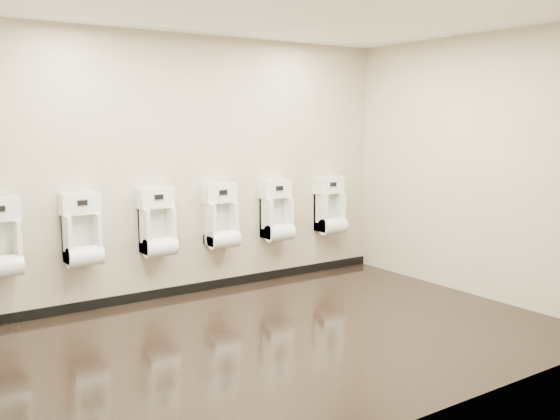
% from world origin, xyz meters
% --- Properties ---
extents(ground, '(5.00, 3.50, 0.00)m').
position_xyz_m(ground, '(0.00, 0.00, 0.00)').
color(ground, black).
rests_on(ground, ground).
extents(ceiling, '(5.00, 3.50, 0.00)m').
position_xyz_m(ceiling, '(0.00, 0.00, 2.80)').
color(ceiling, white).
extents(back_wall, '(5.00, 0.02, 2.80)m').
position_xyz_m(back_wall, '(0.00, 1.75, 1.40)').
color(back_wall, '#B9AD94').
rests_on(back_wall, ground).
extents(front_wall, '(5.00, 0.02, 2.80)m').
position_xyz_m(front_wall, '(0.00, -1.75, 1.40)').
color(front_wall, '#B9AD94').
rests_on(front_wall, ground).
extents(right_wall, '(0.02, 3.50, 2.80)m').
position_xyz_m(right_wall, '(2.50, 0.00, 1.40)').
color(right_wall, '#B9AD94').
rests_on(right_wall, ground).
extents(skirting_back, '(5.00, 0.02, 0.10)m').
position_xyz_m(skirting_back, '(0.00, 1.74, 0.05)').
color(skirting_back, black).
rests_on(skirting_back, ground).
extents(urinal_0, '(0.38, 0.28, 0.70)m').
position_xyz_m(urinal_0, '(-1.97, 1.63, 0.79)').
color(urinal_0, silver).
rests_on(urinal_0, back_wall).
extents(urinal_1, '(0.38, 0.28, 0.70)m').
position_xyz_m(urinal_1, '(-1.24, 1.63, 0.79)').
color(urinal_1, silver).
rests_on(urinal_1, back_wall).
extents(urinal_2, '(0.38, 0.28, 0.70)m').
position_xyz_m(urinal_2, '(-0.46, 1.63, 0.79)').
color(urinal_2, silver).
rests_on(urinal_2, back_wall).
extents(urinal_3, '(0.38, 0.28, 0.70)m').
position_xyz_m(urinal_3, '(0.30, 1.63, 0.79)').
color(urinal_3, silver).
rests_on(urinal_3, back_wall).
extents(urinal_4, '(0.38, 0.28, 0.70)m').
position_xyz_m(urinal_4, '(1.04, 1.63, 0.79)').
color(urinal_4, silver).
rests_on(urinal_4, back_wall).
extents(urinal_5, '(0.38, 0.28, 0.70)m').
position_xyz_m(urinal_5, '(1.84, 1.63, 0.79)').
color(urinal_5, silver).
rests_on(urinal_5, back_wall).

